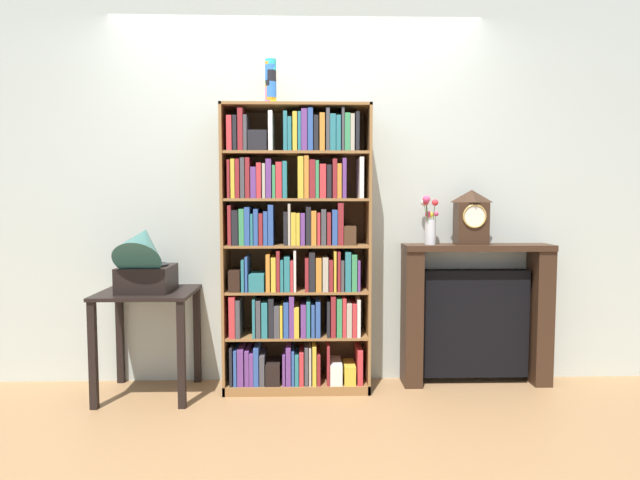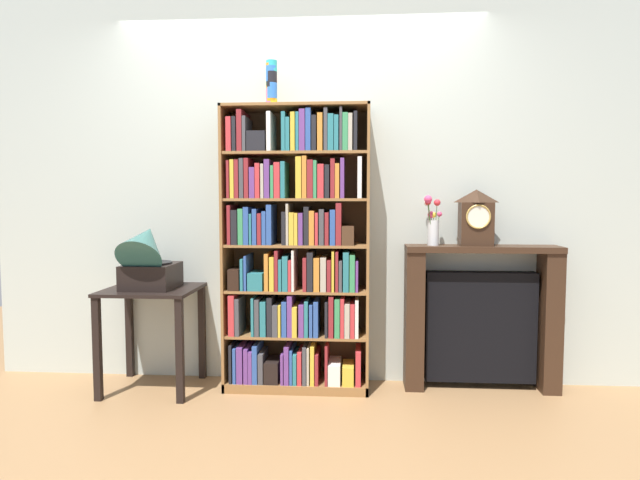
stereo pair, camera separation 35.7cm
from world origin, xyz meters
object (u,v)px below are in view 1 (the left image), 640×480
(gramophone, at_px, (144,260))
(fireplace_mantel, at_px, (475,315))
(bookshelf, at_px, (295,254))
(cup_stack, at_px, (271,83))
(side_table_left, at_px, (148,314))
(mantel_clock, at_px, (471,217))
(flower_vase, at_px, (430,222))

(gramophone, height_order, fireplace_mantel, gramophone)
(bookshelf, relative_size, cup_stack, 6.23)
(side_table_left, distance_m, fireplace_mantel, 2.19)
(gramophone, bearing_deg, side_table_left, 90.00)
(bookshelf, distance_m, gramophone, 0.96)
(cup_stack, height_order, side_table_left, cup_stack)
(gramophone, relative_size, mantel_clock, 1.38)
(cup_stack, relative_size, flower_vase, 0.91)
(cup_stack, bearing_deg, bookshelf, -10.90)
(fireplace_mantel, bearing_deg, cup_stack, -177.80)
(mantel_clock, bearing_deg, flower_vase, -178.82)
(cup_stack, xyz_separation_m, flower_vase, (1.06, 0.03, -0.91))
(bookshelf, distance_m, mantel_clock, 1.21)
(side_table_left, height_order, mantel_clock, mantel_clock)
(mantel_clock, bearing_deg, side_table_left, -175.97)
(side_table_left, distance_m, flower_vase, 1.95)
(side_table_left, xyz_separation_m, flower_vase, (1.85, 0.14, 0.58))
(gramophone, bearing_deg, cup_stack, 12.41)
(mantel_clock, relative_size, flower_vase, 1.11)
(bookshelf, xyz_separation_m, cup_stack, (-0.16, 0.03, 1.12))
(side_table_left, height_order, fireplace_mantel, fireplace_mantel)
(mantel_clock, bearing_deg, fireplace_mantel, 24.21)
(cup_stack, bearing_deg, fireplace_mantel, 2.20)
(gramophone, xyz_separation_m, fireplace_mantel, (2.18, 0.23, -0.41))
(bookshelf, height_order, mantel_clock, bookshelf)
(cup_stack, xyz_separation_m, gramophone, (-0.79, -0.17, -1.13))
(side_table_left, bearing_deg, flower_vase, 4.47)
(bookshelf, bearing_deg, cup_stack, 169.10)
(fireplace_mantel, bearing_deg, mantel_clock, -155.79)
(flower_vase, bearing_deg, gramophone, -173.82)
(gramophone, bearing_deg, mantel_clock, 5.52)
(cup_stack, distance_m, mantel_clock, 1.60)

